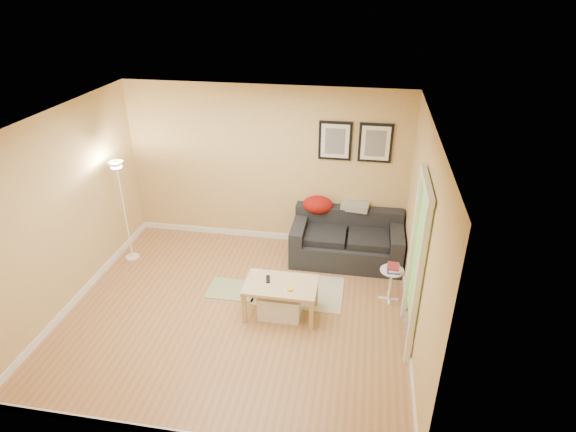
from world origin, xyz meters
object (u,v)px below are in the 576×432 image
(storage_bin, at_px, (281,304))
(book_stack, at_px, (394,268))
(floor_lamp, at_px, (125,215))
(side_table, at_px, (390,285))
(coffee_table, at_px, (281,299))
(sofa, at_px, (347,239))

(storage_bin, bearing_deg, book_stack, 21.53)
(storage_bin, relative_size, floor_lamp, 0.34)
(floor_lamp, bearing_deg, storage_bin, -20.67)
(side_table, xyz_separation_m, floor_lamp, (-4.02, 0.41, 0.53))
(book_stack, relative_size, floor_lamp, 0.14)
(storage_bin, distance_m, floor_lamp, 2.83)
(coffee_table, xyz_separation_m, storage_bin, (-0.00, -0.03, -0.06))
(floor_lamp, bearing_deg, book_stack, -5.77)
(sofa, height_order, book_stack, sofa)
(side_table, xyz_separation_m, book_stack, (0.02, 0.00, 0.28))
(coffee_table, height_order, floor_lamp, floor_lamp)
(sofa, relative_size, floor_lamp, 1.04)
(coffee_table, xyz_separation_m, floor_lamp, (-2.59, 0.95, 0.54))
(sofa, distance_m, floor_lamp, 3.43)
(storage_bin, xyz_separation_m, book_stack, (1.44, 0.57, 0.35))
(side_table, bearing_deg, storage_bin, -158.25)
(coffee_table, height_order, book_stack, book_stack)
(side_table, bearing_deg, sofa, 124.90)
(storage_bin, height_order, side_table, side_table)
(sofa, bearing_deg, side_table, -55.10)
(coffee_table, relative_size, floor_lamp, 0.58)
(sofa, distance_m, book_stack, 1.16)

